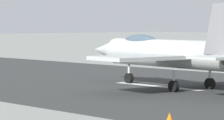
# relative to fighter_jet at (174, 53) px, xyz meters

# --- Properties ---
(ground_plane) EXTENTS (400.00, 400.00, 0.00)m
(ground_plane) POSITION_rel_fighter_jet_xyz_m (0.90, -0.26, -2.41)
(ground_plane) COLOR gray
(runway_strip) EXTENTS (240.00, 26.00, 0.02)m
(runway_strip) POSITION_rel_fighter_jet_xyz_m (0.88, -0.26, -2.40)
(runway_strip) COLOR #2F3130
(runway_strip) RESTS_ON ground
(fighter_jet) EXTENTS (17.29, 13.43, 5.61)m
(fighter_jet) POSITION_rel_fighter_jet_xyz_m (0.00, 0.00, 0.00)
(fighter_jet) COLOR #AEB4B0
(fighter_jet) RESTS_ON ground
(marker_cone_near) EXTENTS (0.44, 0.44, 0.55)m
(marker_cone_near) POSITION_rel_fighter_jet_xyz_m (-11.11, 11.97, -2.14)
(marker_cone_near) COLOR orange
(marker_cone_near) RESTS_ON ground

